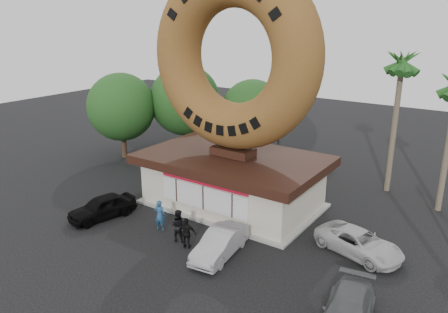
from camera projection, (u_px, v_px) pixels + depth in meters
ground at (171, 242)px, 23.24m from camera, size 90.00×90.00×0.00m
donut_shop at (233, 179)px, 27.39m from camera, size 11.20×7.20×3.80m
giant_donut at (234, 57)px, 25.10m from camera, size 10.92×2.78×10.92m
tree_west at (185, 100)px, 37.12m from camera, size 6.00×6.00×7.65m
tree_mid at (252, 111)px, 35.93m from camera, size 5.20×5.20×6.63m
tree_far at (121, 107)px, 35.96m from camera, size 5.60×5.60×7.14m
palm_near at (402, 67)px, 27.60m from camera, size 2.60×2.60×9.75m
street_lamp at (281, 107)px, 35.41m from camera, size 2.11×0.20×8.00m
person_left at (160, 215)px, 24.37m from camera, size 0.75×0.60×1.79m
person_center at (178, 225)px, 23.17m from camera, size 1.02×0.88×1.79m
person_right at (187, 233)px, 22.45m from camera, size 1.07×0.77×1.69m
car_black at (102, 207)px, 25.89m from camera, size 2.55×4.31×1.38m
car_silver at (220, 243)px, 21.80m from camera, size 1.88×4.19×1.33m
car_grey at (347, 312)px, 16.80m from camera, size 2.42×4.58×1.26m
car_white at (359, 243)px, 21.95m from camera, size 4.91×3.27×1.25m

